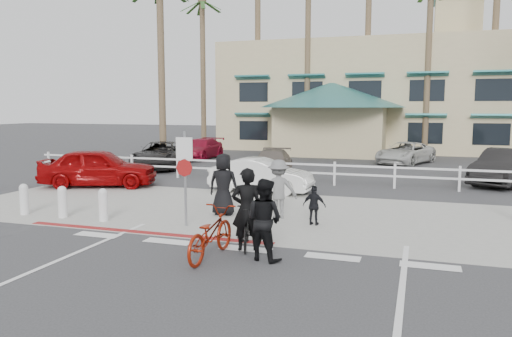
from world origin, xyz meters
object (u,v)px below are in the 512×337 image
(sign_post, at_px, (185,174))
(bike_black, at_px, (247,227))
(bike_red, at_px, (210,234))
(car_white_sedan, at_px, (261,175))
(car_red_compact, at_px, (99,167))

(sign_post, height_order, bike_black, sign_post)
(bike_red, bearing_deg, sign_post, -51.61)
(sign_post, height_order, bike_red, sign_post)
(sign_post, xyz_separation_m, car_white_sedan, (0.30, 5.86, -0.80))
(bike_black, distance_m, car_white_sedan, 7.58)
(sign_post, height_order, car_white_sedan, sign_post)
(car_white_sedan, bearing_deg, bike_black, -162.98)
(sign_post, distance_m, car_white_sedan, 5.92)
(sign_post, distance_m, bike_red, 3.17)
(sign_post, bearing_deg, car_red_compact, 141.78)
(car_white_sedan, bearing_deg, bike_red, -167.88)
(bike_red, relative_size, car_red_compact, 0.45)
(sign_post, bearing_deg, car_white_sedan, 87.11)
(sign_post, relative_size, car_white_sedan, 0.74)
(bike_red, xyz_separation_m, bike_black, (0.48, 0.99, -0.05))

